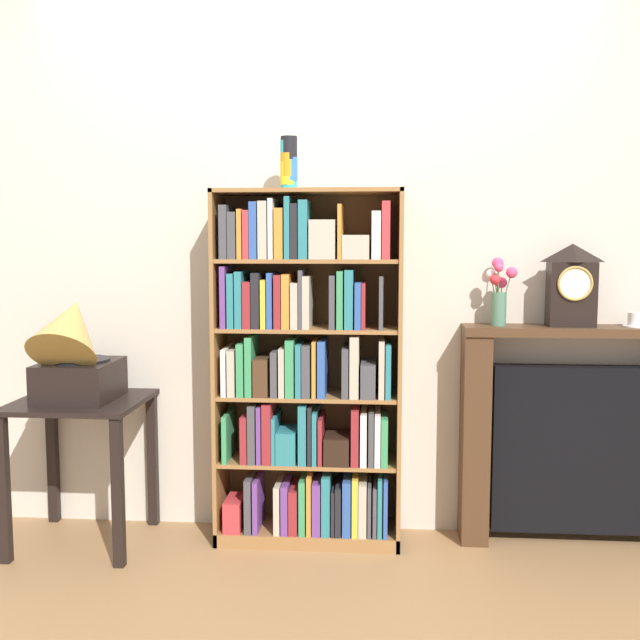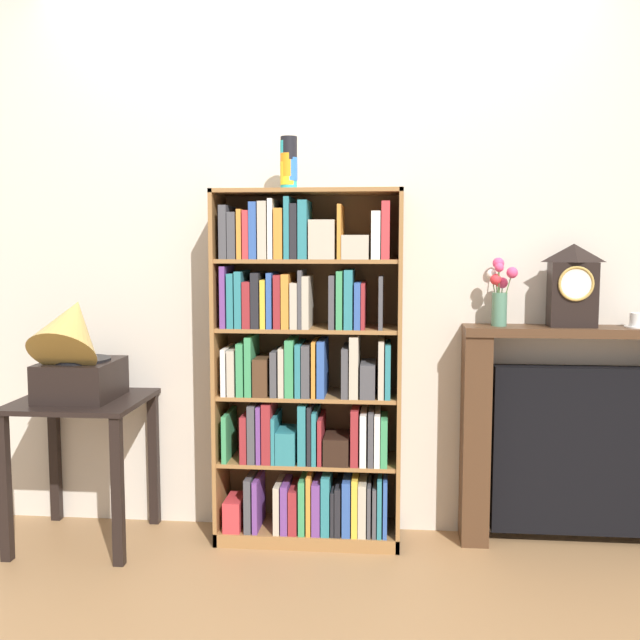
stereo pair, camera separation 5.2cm
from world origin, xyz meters
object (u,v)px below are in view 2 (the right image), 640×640
(side_table_left, at_px, (83,432))
(fireplace_mantel, at_px, (582,438))
(cup_stack, at_px, (289,163))
(bookshelf, at_px, (306,376))
(teacup_with_saucer, at_px, (638,321))
(flower_vase, at_px, (500,292))
(mantel_clock, at_px, (573,285))
(gramophone, at_px, (75,351))

(side_table_left, relative_size, fireplace_mantel, 0.62)
(side_table_left, bearing_deg, cup_stack, 4.84)
(bookshelf, distance_m, teacup_with_saucer, 1.47)
(side_table_left, xyz_separation_m, teacup_with_saucer, (2.44, 0.17, 0.51))
(fireplace_mantel, relative_size, teacup_with_saucer, 8.85)
(teacup_with_saucer, bearing_deg, flower_vase, 179.94)
(mantel_clock, bearing_deg, bookshelf, -177.40)
(cup_stack, bearing_deg, bookshelf, 25.91)
(cup_stack, distance_m, flower_vase, 1.08)
(flower_vase, bearing_deg, teacup_with_saucer, -0.06)
(cup_stack, relative_size, teacup_with_saucer, 1.87)
(cup_stack, height_order, teacup_with_saucer, cup_stack)
(gramophone, bearing_deg, bookshelf, 9.27)
(cup_stack, relative_size, flower_vase, 0.74)
(gramophone, height_order, teacup_with_saucer, gramophone)
(cup_stack, distance_m, teacup_with_saucer, 1.66)
(cup_stack, relative_size, side_table_left, 0.34)
(cup_stack, xyz_separation_m, gramophone, (-0.93, -0.13, -0.81))
(fireplace_mantel, xyz_separation_m, flower_vase, (-0.38, -0.02, 0.65))
(fireplace_mantel, xyz_separation_m, teacup_with_saucer, (0.21, -0.02, 0.53))
(side_table_left, distance_m, flower_vase, 1.96)
(gramophone, height_order, flower_vase, flower_vase)
(fireplace_mantel, bearing_deg, flower_vase, -177.58)
(flower_vase, xyz_separation_m, teacup_with_saucer, (0.59, -0.00, -0.12))
(bookshelf, height_order, cup_stack, cup_stack)
(fireplace_mantel, xyz_separation_m, mantel_clock, (-0.07, -0.02, 0.68))
(mantel_clock, height_order, flower_vase, mantel_clock)
(side_table_left, distance_m, mantel_clock, 2.26)
(gramophone, relative_size, flower_vase, 1.78)
(teacup_with_saucer, bearing_deg, bookshelf, -177.80)
(fireplace_mantel, bearing_deg, gramophone, -173.97)
(gramophone, distance_m, fireplace_mantel, 2.27)
(side_table_left, relative_size, teacup_with_saucer, 5.48)
(bookshelf, relative_size, side_table_left, 2.41)
(bookshelf, relative_size, teacup_with_saucer, 13.18)
(cup_stack, distance_m, side_table_left, 1.51)
(gramophone, relative_size, fireplace_mantel, 0.50)
(cup_stack, distance_m, gramophone, 1.24)
(cup_stack, bearing_deg, fireplace_mantel, 4.69)
(side_table_left, xyz_separation_m, flower_vase, (1.85, 0.17, 0.63))
(mantel_clock, xyz_separation_m, teacup_with_saucer, (0.28, 0.00, -0.15))
(bookshelf, relative_size, gramophone, 2.96)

